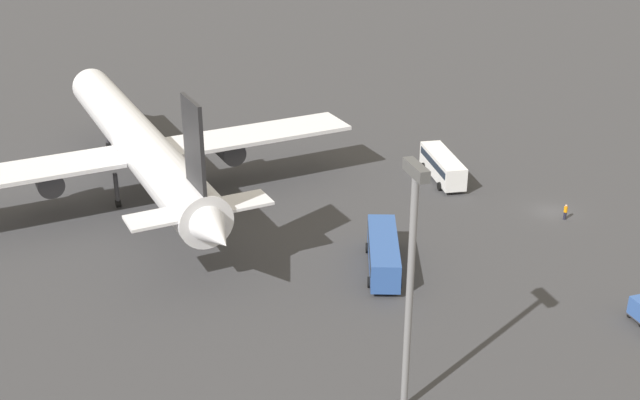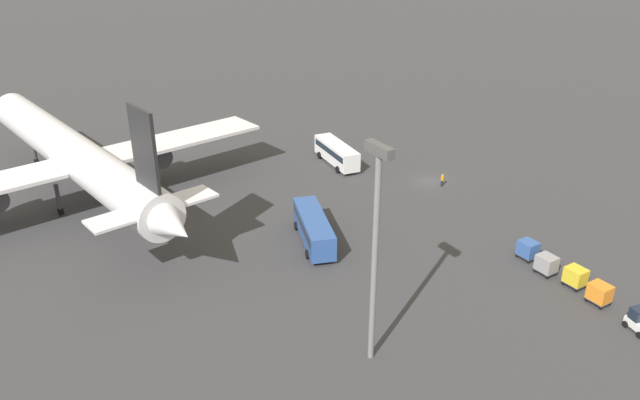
{
  "view_description": "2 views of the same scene",
  "coord_description": "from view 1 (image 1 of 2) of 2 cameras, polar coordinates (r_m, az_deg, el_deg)",
  "views": [
    {
      "loc": [
        -68.64,
        48.23,
        37.4
      ],
      "look_at": [
        0.42,
        26.61,
        4.82
      ],
      "focal_mm": 45.0,
      "sensor_mm": 36.0,
      "label": 1
    },
    {
      "loc": [
        -59.43,
        53.82,
        34.09
      ],
      "look_at": [
        -4.15,
        20.24,
        3.75
      ],
      "focal_mm": 35.0,
      "sensor_mm": 36.0,
      "label": 2
    }
  ],
  "objects": [
    {
      "name": "airplane",
      "position": [
        91.93,
        -12.79,
        3.97
      ],
      "size": [
        56.65,
        49.36,
        17.27
      ],
      "rotation": [
        0.0,
        0.0,
        0.16
      ],
      "color": "silver",
      "rests_on": "ground"
    },
    {
      "name": "worker_person",
      "position": [
        90.11,
        17.05,
        -0.82
      ],
      "size": [
        0.38,
        0.38,
        1.74
      ],
      "color": "#1E1E2D",
      "rests_on": "ground"
    },
    {
      "name": "shuttle_bus_far",
      "position": [
        76.07,
        4.53,
        -3.65
      ],
      "size": [
        11.19,
        6.08,
        3.2
      ],
      "rotation": [
        0.0,
        0.0,
        -0.33
      ],
      "color": "#2D5199",
      "rests_on": "ground"
    },
    {
      "name": "light_pole",
      "position": [
        53.67,
        6.49,
        -4.82
      ],
      "size": [
        2.8,
        0.7,
        18.89
      ],
      "color": "slate",
      "rests_on": "ground"
    },
    {
      "name": "shuttle_bus_near",
      "position": [
        97.14,
        8.72,
        2.49
      ],
      "size": [
        10.31,
        3.81,
        3.12
      ],
      "rotation": [
        0.0,
        0.0,
        -0.12
      ],
      "color": "white",
      "rests_on": "ground"
    },
    {
      "name": "ground_plane",
      "position": [
        91.85,
        16.13,
        -0.81
      ],
      "size": [
        600.0,
        600.0,
        0.0
      ],
      "primitive_type": "plane",
      "color": "#38383A"
    }
  ]
}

